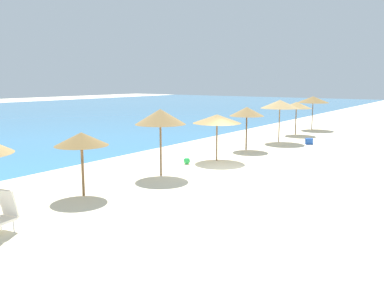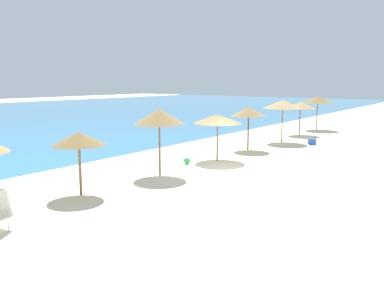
{
  "view_description": "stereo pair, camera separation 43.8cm",
  "coord_description": "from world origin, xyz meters",
  "px_view_note": "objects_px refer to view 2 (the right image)",
  "views": [
    {
      "loc": [
        -16.32,
        -9.25,
        4.18
      ],
      "look_at": [
        -0.11,
        2.09,
        1.06
      ],
      "focal_mm": 37.85,
      "sensor_mm": 36.0,
      "label": 1
    },
    {
      "loc": [
        -16.06,
        -9.61,
        4.18
      ],
      "look_at": [
        -0.11,
        2.09,
        1.06
      ],
      "focal_mm": 37.85,
      "sensor_mm": 36.0,
      "label": 2
    }
  ],
  "objects_px": {
    "beach_umbrella_7": "(283,104)",
    "beach_umbrella_9": "(318,100)",
    "beach_umbrella_3": "(79,139)",
    "beach_umbrella_6": "(249,112)",
    "beach_umbrella_8": "(300,105)",
    "beach_ball": "(187,161)",
    "beach_umbrella_4": "(159,117)",
    "beach_umbrella_5": "(217,119)",
    "cooler_box": "(312,142)"
  },
  "relations": [
    {
      "from": "beach_umbrella_7",
      "to": "beach_ball",
      "type": "height_order",
      "value": "beach_umbrella_7"
    },
    {
      "from": "beach_umbrella_4",
      "to": "beach_umbrella_8",
      "type": "xyz_separation_m",
      "value": [
        16.64,
        0.14,
        -0.33
      ]
    },
    {
      "from": "beach_umbrella_3",
      "to": "beach_umbrella_8",
      "type": "relative_size",
      "value": 0.92
    },
    {
      "from": "beach_umbrella_7",
      "to": "beach_umbrella_9",
      "type": "relative_size",
      "value": 1.01
    },
    {
      "from": "beach_umbrella_7",
      "to": "beach_umbrella_8",
      "type": "relative_size",
      "value": 1.13
    },
    {
      "from": "beach_umbrella_3",
      "to": "beach_umbrella_6",
      "type": "height_order",
      "value": "beach_umbrella_6"
    },
    {
      "from": "beach_umbrella_3",
      "to": "beach_umbrella_6",
      "type": "xyz_separation_m",
      "value": [
        12.3,
        -0.26,
        0.23
      ]
    },
    {
      "from": "beach_umbrella_5",
      "to": "beach_umbrella_8",
      "type": "xyz_separation_m",
      "value": [
        12.28,
        0.35,
        0.09
      ]
    },
    {
      "from": "beach_umbrella_8",
      "to": "beach_ball",
      "type": "bearing_deg",
      "value": 178.39
    },
    {
      "from": "beach_umbrella_6",
      "to": "cooler_box",
      "type": "bearing_deg",
      "value": -29.29
    },
    {
      "from": "beach_umbrella_4",
      "to": "cooler_box",
      "type": "height_order",
      "value": "beach_umbrella_4"
    },
    {
      "from": "cooler_box",
      "to": "beach_ball",
      "type": "bearing_deg",
      "value": 163.56
    },
    {
      "from": "beach_umbrella_3",
      "to": "cooler_box",
      "type": "height_order",
      "value": "beach_umbrella_3"
    },
    {
      "from": "beach_umbrella_7",
      "to": "beach_umbrella_8",
      "type": "xyz_separation_m",
      "value": [
        4.36,
        0.47,
        -0.3
      ]
    },
    {
      "from": "beach_umbrella_5",
      "to": "beach_umbrella_9",
      "type": "xyz_separation_m",
      "value": [
        16.35,
        0.43,
        0.36
      ]
    },
    {
      "from": "beach_umbrella_5",
      "to": "beach_umbrella_9",
      "type": "relative_size",
      "value": 0.9
    },
    {
      "from": "cooler_box",
      "to": "beach_umbrella_6",
      "type": "bearing_deg",
      "value": 150.71
    },
    {
      "from": "beach_umbrella_7",
      "to": "beach_umbrella_3",
      "type": "bearing_deg",
      "value": 177.76
    },
    {
      "from": "beach_umbrella_6",
      "to": "beach_umbrella_7",
      "type": "bearing_deg",
      "value": -5.38
    },
    {
      "from": "beach_umbrella_3",
      "to": "beach_umbrella_5",
      "type": "distance_m",
      "value": 8.46
    },
    {
      "from": "beach_umbrella_4",
      "to": "beach_ball",
      "type": "relative_size",
      "value": 8.86
    },
    {
      "from": "beach_umbrella_5",
      "to": "beach_umbrella_9",
      "type": "distance_m",
      "value": 16.36
    },
    {
      "from": "beach_umbrella_6",
      "to": "beach_umbrella_7",
      "type": "distance_m",
      "value": 4.09
    },
    {
      "from": "beach_umbrella_4",
      "to": "beach_umbrella_7",
      "type": "bearing_deg",
      "value": -1.53
    },
    {
      "from": "beach_umbrella_6",
      "to": "cooler_box",
      "type": "height_order",
      "value": "beach_umbrella_6"
    },
    {
      "from": "beach_umbrella_8",
      "to": "beach_ball",
      "type": "height_order",
      "value": "beach_umbrella_8"
    },
    {
      "from": "beach_umbrella_5",
      "to": "beach_ball",
      "type": "xyz_separation_m",
      "value": [
        -1.66,
        0.75,
        -2.03
      ]
    },
    {
      "from": "beach_umbrella_5",
      "to": "beach_umbrella_8",
      "type": "distance_m",
      "value": 12.28
    },
    {
      "from": "beach_umbrella_4",
      "to": "cooler_box",
      "type": "bearing_deg",
      "value": -10.67
    },
    {
      "from": "beach_umbrella_4",
      "to": "beach_umbrella_9",
      "type": "distance_m",
      "value": 20.71
    },
    {
      "from": "beach_umbrella_6",
      "to": "beach_umbrella_9",
      "type": "xyz_separation_m",
      "value": [
        12.49,
        0.17,
        0.24
      ]
    },
    {
      "from": "beach_umbrella_5",
      "to": "beach_umbrella_6",
      "type": "bearing_deg",
      "value": 3.92
    },
    {
      "from": "beach_umbrella_6",
      "to": "beach_ball",
      "type": "height_order",
      "value": "beach_umbrella_6"
    },
    {
      "from": "beach_umbrella_3",
      "to": "beach_umbrella_6",
      "type": "bearing_deg",
      "value": -1.19
    },
    {
      "from": "cooler_box",
      "to": "beach_umbrella_5",
      "type": "bearing_deg",
      "value": 165.24
    },
    {
      "from": "beach_umbrella_3",
      "to": "beach_umbrella_7",
      "type": "bearing_deg",
      "value": -2.24
    },
    {
      "from": "beach_umbrella_7",
      "to": "cooler_box",
      "type": "height_order",
      "value": "beach_umbrella_7"
    },
    {
      "from": "beach_ball",
      "to": "cooler_box",
      "type": "height_order",
      "value": "cooler_box"
    },
    {
      "from": "beach_umbrella_4",
      "to": "beach_umbrella_5",
      "type": "bearing_deg",
      "value": -2.75
    },
    {
      "from": "beach_umbrella_6",
      "to": "beach_umbrella_3",
      "type": "bearing_deg",
      "value": 178.81
    },
    {
      "from": "cooler_box",
      "to": "beach_umbrella_8",
      "type": "bearing_deg",
      "value": 31.26
    },
    {
      "from": "beach_umbrella_6",
      "to": "beach_umbrella_7",
      "type": "xyz_separation_m",
      "value": [
        4.07,
        -0.38,
        0.27
      ]
    },
    {
      "from": "beach_umbrella_3",
      "to": "beach_umbrella_8",
      "type": "bearing_deg",
      "value": -0.46
    },
    {
      "from": "beach_umbrella_6",
      "to": "beach_ball",
      "type": "bearing_deg",
      "value": 175.0
    },
    {
      "from": "beach_ball",
      "to": "cooler_box",
      "type": "relative_size",
      "value": 0.71
    },
    {
      "from": "beach_umbrella_8",
      "to": "beach_ball",
      "type": "relative_size",
      "value": 7.62
    },
    {
      "from": "beach_umbrella_4",
      "to": "beach_umbrella_8",
      "type": "height_order",
      "value": "beach_umbrella_4"
    },
    {
      "from": "cooler_box",
      "to": "beach_umbrella_4",
      "type": "bearing_deg",
      "value": 169.33
    },
    {
      "from": "beach_umbrella_5",
      "to": "cooler_box",
      "type": "height_order",
      "value": "beach_umbrella_5"
    },
    {
      "from": "beach_umbrella_3",
      "to": "beach_umbrella_5",
      "type": "xyz_separation_m",
      "value": [
        8.44,
        -0.52,
        0.11
      ]
    }
  ]
}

